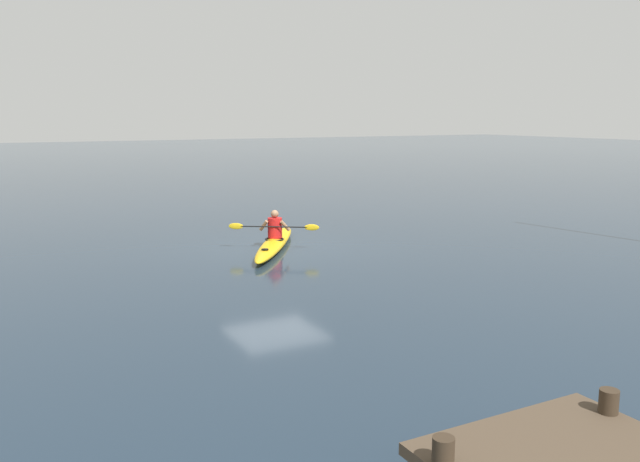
# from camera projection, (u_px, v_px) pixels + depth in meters

# --- Properties ---
(ground_plane) EXTENTS (160.00, 160.00, 0.00)m
(ground_plane) POSITION_uv_depth(u_px,v_px,m) (275.00, 247.00, 18.20)
(ground_plane) COLOR #1E2D3D
(kayak) EXTENTS (3.25, 4.48, 0.29)m
(kayak) POSITION_uv_depth(u_px,v_px,m) (275.00, 243.00, 17.97)
(kayak) COLOR #EAB214
(kayak) RESTS_ON ground
(kayaker) EXTENTS (2.07, 1.40, 0.76)m
(kayaker) POSITION_uv_depth(u_px,v_px,m) (275.00, 226.00, 17.93)
(kayaker) COLOR red
(kayaker) RESTS_ON kayak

